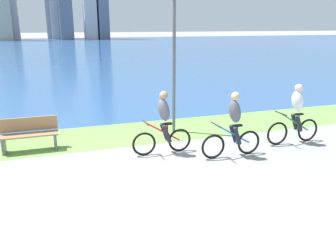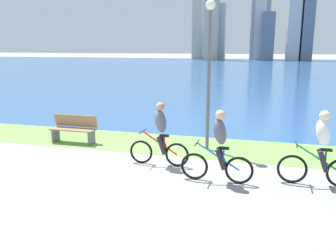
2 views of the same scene
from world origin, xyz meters
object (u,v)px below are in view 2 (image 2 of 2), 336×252
Objects in this scene: lamppost_tall at (209,56)px; bench_near_path at (74,129)px; cyclist_trailing at (219,147)px; cyclist_lead at (160,134)px; cyclist_distant_rear at (321,149)px.

bench_near_path is at bearing -174.62° from lamppost_tall.
cyclist_trailing is 3.30m from lamppost_tall.
cyclist_lead is 3.83m from cyclist_distant_rear.
lamppost_tall is at bearing 104.74° from cyclist_trailing.
cyclist_distant_rear is at bearing -37.55° from lamppost_tall.
cyclist_trailing is at bearing -23.68° from bench_near_path.
cyclist_lead is at bearing 174.01° from cyclist_distant_rear.
cyclist_trailing is 0.39× the size of lamppost_tall.
cyclist_distant_rear is at bearing -5.99° from cyclist_lead.
cyclist_lead is 0.98× the size of cyclist_distant_rear.
cyclist_distant_rear reaches higher than cyclist_lead.
lamppost_tall is at bearing 142.45° from cyclist_distant_rear.
lamppost_tall reaches higher than cyclist_distant_rear.
cyclist_trailing is at bearing -75.26° from lamppost_tall.
cyclist_distant_rear reaches higher than bench_near_path.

